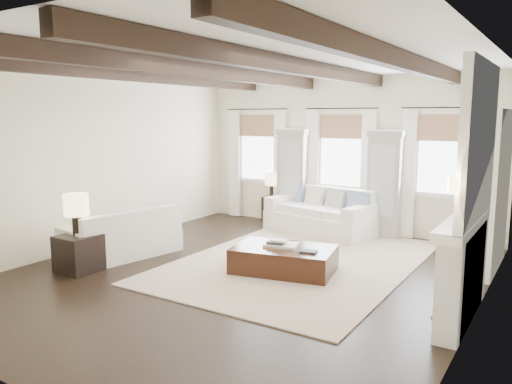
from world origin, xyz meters
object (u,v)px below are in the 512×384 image
Objects in this scene: side_table_back at (272,209)px; sofa_left at (124,238)px; side_table_front at (79,253)px; ottoman at (284,260)px; sofa_back at (321,215)px.

sofa_left is at bearing -99.01° from side_table_back.
sofa_left is 3.63× the size of side_table_front.
sofa_left is at bearing -176.73° from ottoman.
sofa_back is at bearing 91.54° from ottoman.
sofa_back is at bearing 64.30° from side_table_front.
side_table_front is at bearing -89.54° from sofa_left.
sofa_back is at bearing -19.76° from side_table_back.
ottoman is 3.84m from side_table_back.
sofa_back is 4.22× the size of side_table_back.
ottoman is (2.73, 0.73, -0.14)m from sofa_left.
side_table_back reaches higher than ottoman.
ottoman is 3.19m from side_table_front.
sofa_left is (-2.10, -3.41, -0.04)m from sofa_back.
ottoman is at bearing 14.96° from sofa_left.
side_table_back is at bearing 80.99° from sofa_left.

